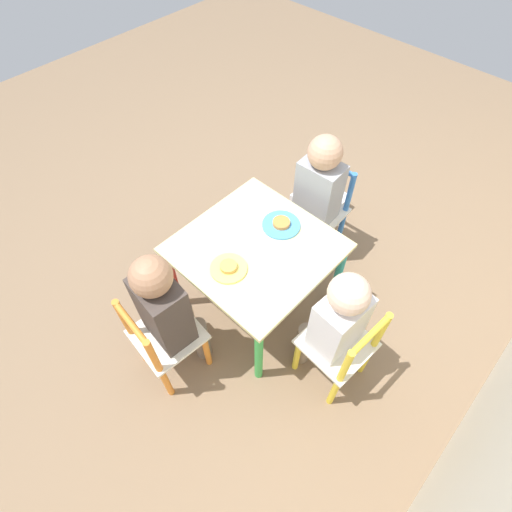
# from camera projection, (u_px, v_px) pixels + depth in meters

# --- Properties ---
(ground_plane) EXTENTS (6.00, 6.00, 0.00)m
(ground_plane) POSITION_uv_depth(u_px,v_px,m) (256.00, 301.00, 2.06)
(ground_plane) COLOR #7F664C
(kids_table) EXTENTS (0.62, 0.62, 0.45)m
(kids_table) POSITION_uv_depth(u_px,v_px,m) (256.00, 255.00, 1.75)
(kids_table) COLOR beige
(kids_table) RESTS_ON ground_plane
(chair_orange) EXTENTS (0.28, 0.28, 0.52)m
(chair_orange) POSITION_uv_depth(u_px,v_px,m) (163.00, 340.00, 1.65)
(chair_orange) COLOR silver
(chair_orange) RESTS_ON ground_plane
(chair_blue) EXTENTS (0.27, 0.27, 0.52)m
(chair_blue) POSITION_uv_depth(u_px,v_px,m) (319.00, 212.00, 2.09)
(chair_blue) COLOR silver
(chair_blue) RESTS_ON ground_plane
(chair_yellow) EXTENTS (0.28, 0.28, 0.52)m
(chair_yellow) POSITION_uv_depth(u_px,v_px,m) (340.00, 349.00, 1.63)
(chair_yellow) COLOR silver
(chair_yellow) RESTS_ON ground_plane
(child_right) EXTENTS (0.22, 0.21, 0.75)m
(child_right) POSITION_uv_depth(u_px,v_px,m) (168.00, 308.00, 1.53)
(child_right) COLOR #7A6B5B
(child_right) RESTS_ON ground_plane
(child_left) EXTENTS (0.22, 0.21, 0.74)m
(child_left) POSITION_uv_depth(u_px,v_px,m) (317.00, 192.00, 1.91)
(child_left) COLOR #4C608E
(child_left) RESTS_ON ground_plane
(child_back) EXTENTS (0.21, 0.22, 0.70)m
(child_back) POSITION_uv_depth(u_px,v_px,m) (335.00, 320.00, 1.53)
(child_back) COLOR #7A6B5B
(child_back) RESTS_ON ground_plane
(plate_right) EXTENTS (0.15, 0.15, 0.03)m
(plate_right) POSITION_uv_depth(u_px,v_px,m) (229.00, 268.00, 1.62)
(plate_right) COLOR #EADB66
(plate_right) RESTS_ON kids_table
(plate_left) EXTENTS (0.17, 0.17, 0.03)m
(plate_left) POSITION_uv_depth(u_px,v_px,m) (281.00, 224.00, 1.76)
(plate_left) COLOR #4C9EE0
(plate_left) RESTS_ON kids_table
(storage_bin) EXTENTS (0.25, 0.27, 0.10)m
(storage_bin) POSITION_uv_depth(u_px,v_px,m) (319.00, 201.00, 2.42)
(storage_bin) COLOR silver
(storage_bin) RESTS_ON ground_plane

